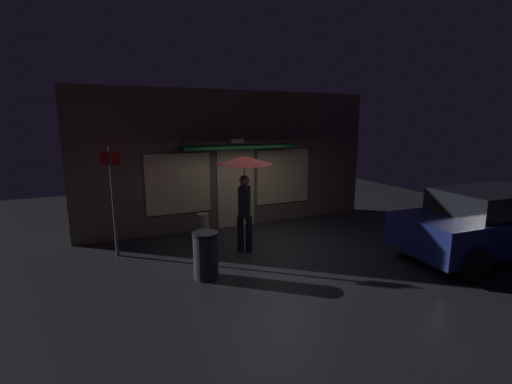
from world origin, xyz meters
name	(u,v)px	position (x,y,z in m)	size (l,w,h in m)	color
ground_plane	(270,250)	(0.00, 0.00, 0.00)	(18.00, 18.00, 0.00)	#26262B
building_facade	(234,160)	(0.00, 2.34, 1.89)	(8.54, 1.00, 3.81)	brown
person_with_umbrella	(244,176)	(-0.57, 0.16, 1.78)	(1.27, 1.27, 2.21)	black
parked_car	(490,222)	(4.28, -2.31, 0.78)	(4.39, 2.15, 1.52)	navy
street_sign_post	(113,195)	(-3.28, 1.08, 1.38)	(0.40, 0.07, 2.44)	#595B60
sidewalk_bollard	(203,226)	(-1.17, 1.54, 0.32)	(0.30, 0.30, 0.64)	#B2A899
trash_bin	(206,255)	(-1.79, -0.85, 0.46)	(0.50, 0.50, 0.91)	#2D2D33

